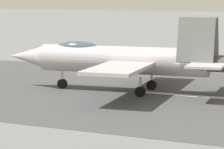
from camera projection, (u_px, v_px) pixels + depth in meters
ground_plane at (195, 96)px, 41.92m from camera, size 400.00×400.00×0.00m
runway_strip at (195, 96)px, 41.91m from camera, size 240.00×26.00×0.02m
fighter_jet at (121, 59)px, 43.46m from camera, size 17.63×15.17×5.69m
marker_cone_mid at (91, 65)px, 58.45m from camera, size 0.44×0.44×0.55m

